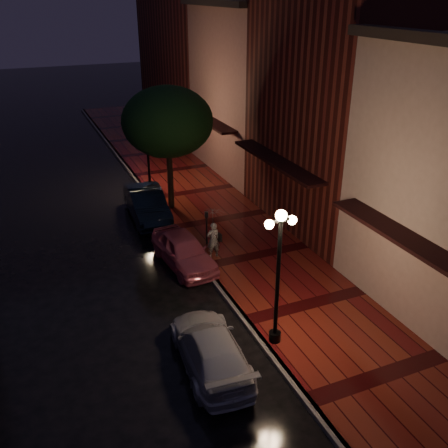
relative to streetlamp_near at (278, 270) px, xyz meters
name	(u,v)px	position (x,y,z in m)	size (l,w,h in m)	color
ground	(204,269)	(-0.35, 5.00, -2.60)	(120.00, 120.00, 0.00)	black
sidewalk	(257,257)	(1.90, 5.00, -2.53)	(4.50, 60.00, 0.15)	#480C0E
curb	(204,268)	(-0.35, 5.00, -2.53)	(0.25, 60.00, 0.15)	#595451
storefront_mid	(340,101)	(6.65, 7.00, 2.90)	(5.00, 8.00, 11.00)	#511914
storefront_far	(255,92)	(6.65, 15.00, 1.90)	(5.00, 8.00, 9.00)	#8C5951
storefront_extra	(194,62)	(6.65, 25.00, 2.40)	(5.00, 12.00, 10.00)	#511914
streetlamp_near	(278,270)	(0.00, 0.00, 0.00)	(0.96, 0.36, 4.31)	black
streetlamp_far	(147,143)	(0.00, 14.00, 0.00)	(0.96, 0.36, 4.31)	black
street_tree	(168,124)	(0.26, 10.99, 1.64)	(4.16, 4.16, 5.80)	black
pink_car	(184,250)	(-0.95, 5.64, -1.96)	(1.52, 3.78, 1.29)	#C14F63
navy_car	(147,204)	(-1.09, 10.50, -1.89)	(1.51, 4.33, 1.43)	black
silver_car	(210,349)	(-2.13, -0.11, -2.00)	(1.68, 4.12, 1.20)	#B0B1B8
woman_with_umbrella	(213,226)	(0.26, 5.57, -1.09)	(0.86, 0.87, 2.06)	silver
parking_meter	(207,225)	(0.40, 6.66, -1.56)	(0.16, 0.13, 1.47)	black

